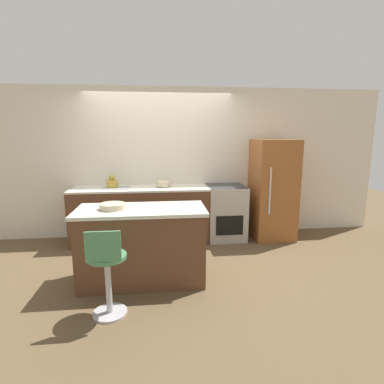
# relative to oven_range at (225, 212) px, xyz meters

# --- Properties ---
(ground_plane) EXTENTS (14.00, 14.00, 0.00)m
(ground_plane) POSITION_rel_oven_range_xyz_m (-1.12, -0.34, -0.47)
(ground_plane) COLOR brown
(wall_back) EXTENTS (8.00, 0.06, 2.60)m
(wall_back) POSITION_rel_oven_range_xyz_m (-1.12, 0.36, 0.83)
(wall_back) COLOR silver
(wall_back) RESTS_ON ground_plane
(back_counter) EXTENTS (2.25, 0.65, 0.94)m
(back_counter) POSITION_rel_oven_range_xyz_m (-1.46, 0.00, -0.00)
(back_counter) COLOR brown
(back_counter) RESTS_ON ground_plane
(kitchen_island) EXTENTS (1.55, 0.70, 0.93)m
(kitchen_island) POSITION_rel_oven_range_xyz_m (-1.36, -1.43, -0.00)
(kitchen_island) COLOR brown
(kitchen_island) RESTS_ON ground_plane
(oven_range) EXTENTS (0.65, 0.66, 0.94)m
(oven_range) POSITION_rel_oven_range_xyz_m (0.00, 0.00, 0.00)
(oven_range) COLOR #B7B2A8
(oven_range) RESTS_ON ground_plane
(refrigerator) EXTENTS (0.68, 0.74, 1.72)m
(refrigerator) POSITION_rel_oven_range_xyz_m (0.82, -0.03, 0.39)
(refrigerator) COLOR #995628
(refrigerator) RESTS_ON ground_plane
(stool_chair) EXTENTS (0.38, 0.38, 0.93)m
(stool_chair) POSITION_rel_oven_range_xyz_m (-1.67, -2.15, -0.00)
(stool_chair) COLOR #B7B7BC
(stool_chair) RESTS_ON ground_plane
(kettle) EXTENTS (0.19, 0.19, 0.21)m
(kettle) POSITION_rel_oven_range_xyz_m (-1.91, 0.03, 0.55)
(kettle) COLOR #B29333
(kettle) RESTS_ON back_counter
(mixing_bowl) EXTENTS (0.24, 0.24, 0.10)m
(mixing_bowl) POSITION_rel_oven_range_xyz_m (-1.07, 0.03, 0.52)
(mixing_bowl) COLOR #C1B28E
(mixing_bowl) RESTS_ON back_counter
(fruit_bowl) EXTENTS (0.30, 0.30, 0.07)m
(fruit_bowl) POSITION_rel_oven_range_xyz_m (-1.70, -1.43, 0.50)
(fruit_bowl) COLOR #C1B28E
(fruit_bowl) RESTS_ON kitchen_island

